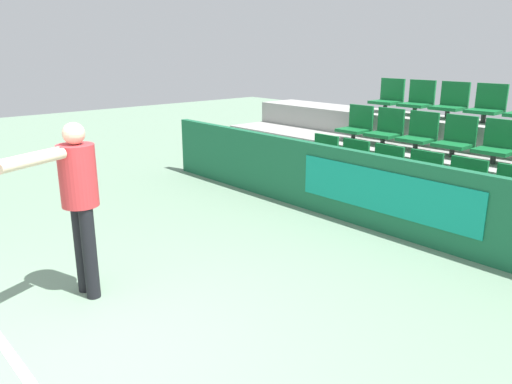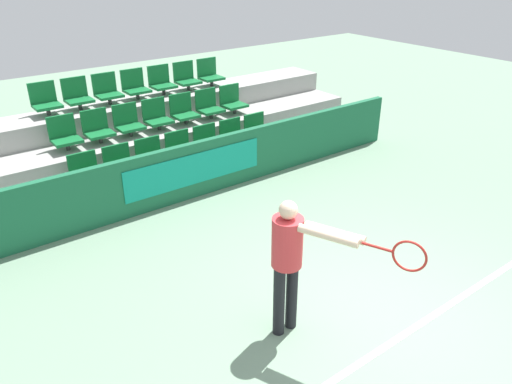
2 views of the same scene
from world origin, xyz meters
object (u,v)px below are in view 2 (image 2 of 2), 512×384
Objects in this scene: stadium_chair_2 at (151,157)px; stadium_chair_15 at (77,95)px; stadium_chair_7 at (65,135)px; stadium_chair_14 at (45,101)px; stadium_chair_3 at (180,149)px; stadium_chair_5 at (233,136)px; stadium_chair_9 at (128,122)px; stadium_chair_6 at (257,130)px; stadium_chair_20 at (209,74)px; stadium_chair_18 at (161,82)px; tennis_player at (293,255)px; stadium_chair_1 at (120,165)px; stadium_chair_4 at (208,143)px; stadium_chair_12 at (209,106)px; stadium_chair_17 at (135,86)px; stadium_chair_13 at (232,101)px; stadium_chair_16 at (107,91)px; stadium_chair_19 at (186,78)px; stadium_chair_11 at (183,111)px; stadium_chair_0 at (86,173)px; stadium_chair_10 at (157,116)px; stadium_chair_8 at (97,128)px.

stadium_chair_15 reaches higher than stadium_chair_2.
stadium_chair_14 is at bearing 90.00° from stadium_chair_7.
stadium_chair_7 is (-1.72, 0.86, 0.40)m from stadium_chair_3.
stadium_chair_5 is (1.72, 0.00, 0.00)m from stadium_chair_2.
stadium_chair_9 is at bearing -56.25° from stadium_chair_15.
stadium_chair_20 reaches higher than stadium_chair_6.
tennis_player is at bearing -104.57° from stadium_chair_18.
stadium_chair_18 is 6.14m from tennis_player.
stadium_chair_7 is at bearing -123.75° from stadium_chair_15.
stadium_chair_1 is 1.00× the size of stadium_chair_4.
stadium_chair_14 is 3.44m from stadium_chair_20.
stadium_chair_17 is (-1.15, 0.86, 0.40)m from stadium_chair_12.
stadium_chair_12 is (0.00, 0.86, 0.40)m from stadium_chair_5.
stadium_chair_6 is 3.56m from stadium_chair_7.
stadium_chair_13 is 1.00× the size of stadium_chair_16.
stadium_chair_17 is 1.00× the size of stadium_chair_19.
stadium_chair_15 is (-2.29, 0.86, 0.40)m from stadium_chair_12.
stadium_chair_17 reaches higher than stadium_chair_4.
stadium_chair_13 is at bearing -26.51° from stadium_chair_17.
stadium_chair_16 is (0.00, 0.86, 0.40)m from stadium_chair_9.
stadium_chair_5 is 1.97m from stadium_chair_20.
stadium_chair_20 reaches higher than stadium_chair_11.
stadium_chair_20 is at bearing 26.51° from stadium_chair_0.
stadium_chair_17 is at bearing 180.00° from stadium_chair_20.
stadium_chair_20 is at bearing 56.25° from stadium_chair_12.
stadium_chair_15 is 1.00× the size of stadium_chair_16.
stadium_chair_18 is at bearing 56.25° from stadium_chair_2.
stadium_chair_17 is at bearing 180.00° from stadium_chair_18.
stadium_chair_11 is 0.57m from stadium_chair_12.
stadium_chair_10 is 1.00× the size of stadium_chair_16.
stadium_chair_17 reaches higher than stadium_chair_13.
stadium_chair_13 is (2.86, 0.00, 0.00)m from stadium_chair_8.
stadium_chair_5 is at bearing -108.47° from stadium_chair_20.
stadium_chair_13 is at bearing 0.00° from stadium_chair_10.
stadium_chair_15 and stadium_chair_19 have the same top height.
stadium_chair_0 is at bearing -153.49° from stadium_chair_20.
stadium_chair_7 and stadium_chair_13 have the same top height.
stadium_chair_7 is at bearing 75.42° from tennis_player.
stadium_chair_7 is (-2.29, 0.86, 0.40)m from stadium_chair_4.
stadium_chair_19 is at bearing 0.00° from stadium_chair_17.
stadium_chair_4 is 0.35× the size of tennis_player.
stadium_chair_3 is at bearing -90.00° from stadium_chair_17.
stadium_chair_18 is at bearing 0.00° from stadium_chair_14.
stadium_chair_0 is at bearing -135.07° from stadium_chair_17.
stadium_chair_4 is (0.57, 0.00, 0.00)m from stadium_chair_3.
stadium_chair_16 reaches higher than stadium_chair_13.
stadium_chair_8 is 1.00× the size of stadium_chair_11.
stadium_chair_14 reaches higher than stadium_chair_12.
stadium_chair_9 is (-0.57, 0.86, 0.40)m from stadium_chair_3.
stadium_chair_3 is 1.96m from stadium_chair_13.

